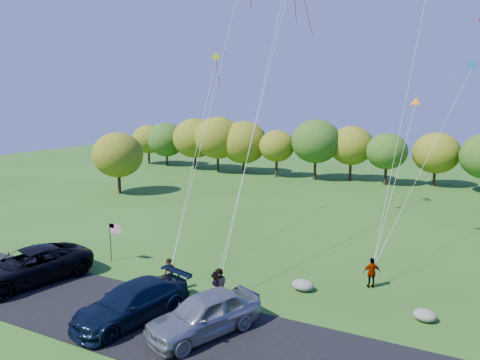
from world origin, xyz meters
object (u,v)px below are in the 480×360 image
at_px(flyer_d, 372,273).
at_px(trash_barrel, 73,261).
at_px(minivan_silver, 205,314).
at_px(flyer_c, 217,287).
at_px(park_bench, 39,253).
at_px(minivan_dark, 28,266).
at_px(flyer_a, 170,275).
at_px(minivan_navy, 132,303).
at_px(flyer_b, 220,286).

distance_m(flyer_d, trash_barrel, 17.79).
height_order(minivan_silver, flyer_c, minivan_silver).
relative_size(minivan_silver, park_bench, 3.07).
height_order(minivan_dark, trash_barrel, minivan_dark).
distance_m(park_bench, trash_barrel, 2.88).
distance_m(minivan_dark, flyer_a, 8.19).
distance_m(flyer_a, flyer_c, 2.90).
bearing_deg(minivan_dark, trash_barrel, 95.94).
bearing_deg(minivan_dark, flyer_d, 39.16).
bearing_deg(flyer_a, minivan_navy, -133.52).
xyz_separation_m(minivan_dark, flyer_c, (10.64, 2.65, -0.20)).
height_order(park_bench, trash_barrel, park_bench).
bearing_deg(minivan_dark, minivan_silver, 13.04).
xyz_separation_m(minivan_silver, flyer_b, (-0.91, 2.99, -0.08)).
bearing_deg(flyer_c, minivan_silver, 151.16).
distance_m(minivan_silver, park_bench, 14.49).
height_order(minivan_silver, flyer_d, minivan_silver).
distance_m(flyer_b, trash_barrel, 10.39).
xyz_separation_m(flyer_a, flyer_d, (9.70, 5.27, -0.06)).
bearing_deg(minivan_navy, minivan_silver, 22.46).
height_order(minivan_navy, flyer_a, flyer_a).
height_order(minivan_navy, flyer_d, minivan_navy).
xyz_separation_m(flyer_c, park_bench, (-13.09, -0.00, -0.28)).
height_order(minivan_navy, minivan_silver, minivan_silver).
relative_size(flyer_a, flyer_c, 1.13).
xyz_separation_m(flyer_a, park_bench, (-10.20, -0.00, -0.38)).
xyz_separation_m(flyer_b, flyer_c, (-0.17, 0.00, -0.08)).
relative_size(minivan_navy, flyer_c, 3.61).
bearing_deg(minivan_silver, park_bench, -167.69).
distance_m(flyer_a, flyer_d, 11.04).
xyz_separation_m(park_bench, trash_barrel, (2.88, 0.10, -0.07)).
xyz_separation_m(minivan_dark, flyer_a, (7.75, 2.65, -0.09)).
bearing_deg(minivan_dark, minivan_navy, 8.94).
xyz_separation_m(minivan_navy, park_bench, (-10.53, 3.46, -0.38)).
height_order(flyer_a, park_bench, flyer_a).
height_order(minivan_silver, flyer_a, minivan_silver).
distance_m(flyer_b, park_bench, 13.26).
bearing_deg(park_bench, minivan_silver, 5.27).
bearing_deg(minivan_navy, flyer_d, 58.09).
bearing_deg(trash_barrel, minivan_silver, -15.32).
bearing_deg(trash_barrel, flyer_d, 16.91).
bearing_deg(flyer_b, flyer_a, -163.28).
height_order(flyer_b, flyer_c, flyer_b).
bearing_deg(flyer_a, flyer_b, -49.08).
distance_m(flyer_b, flyer_d, 8.47).
distance_m(minivan_dark, flyer_b, 11.13).
distance_m(minivan_dark, minivan_navy, 8.13).
relative_size(minivan_dark, park_bench, 3.90).
relative_size(minivan_silver, flyer_b, 3.00).
distance_m(flyer_a, park_bench, 10.20).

